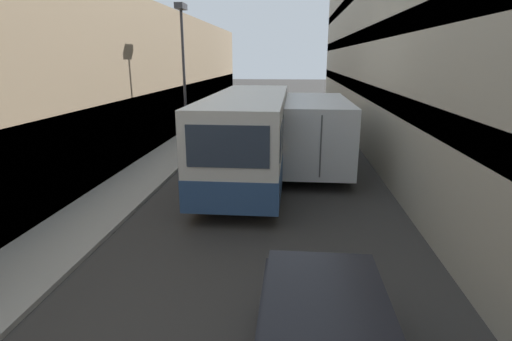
{
  "coord_description": "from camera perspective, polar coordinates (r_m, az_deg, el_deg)",
  "views": [
    {
      "loc": [
        0.91,
        1.1,
        4.35
      ],
      "look_at": [
        -0.01,
        10.85,
        1.6
      ],
      "focal_mm": 28.0,
      "sensor_mm": 36.0,
      "label": 1
    }
  ],
  "objects": [
    {
      "name": "panel_van",
      "position": [
        26.9,
        1.3,
        8.65
      ],
      "size": [
        1.94,
        4.23,
        1.86
      ],
      "color": "#BCBCC1",
      "rests_on": "ground_plane"
    },
    {
      "name": "ground_plane",
      "position": [
        14.59,
        1.55,
        -1.65
      ],
      "size": [
        150.0,
        150.0,
        0.0
      ],
      "primitive_type": "plane",
      "color": "#33302D"
    },
    {
      "name": "bus",
      "position": [
        14.73,
        -1.0,
        5.15
      ],
      "size": [
        2.61,
        9.68,
        3.12
      ],
      "color": "silver",
      "rests_on": "ground_plane"
    },
    {
      "name": "box_truck",
      "position": [
        17.15,
        8.36,
        6.09
      ],
      "size": [
        2.43,
        8.81,
        2.81
      ],
      "color": "silver",
      "rests_on": "ground_plane"
    },
    {
      "name": "building_left_shopfront",
      "position": [
        15.97,
        -24.17,
        10.12
      ],
      "size": [
        2.4,
        60.0,
        6.98
      ],
      "color": "#847056",
      "rests_on": "ground_plane"
    },
    {
      "name": "sidewalk_left",
      "position": [
        15.59,
        -15.99,
        -0.9
      ],
      "size": [
        2.1,
        60.0,
        0.11
      ],
      "color": "#9E998E",
      "rests_on": "ground_plane"
    },
    {
      "name": "building_right_apartment",
      "position": [
        14.67,
        24.76,
        19.86
      ],
      "size": [
        2.4,
        60.0,
        11.57
      ],
      "color": "#A89E89",
      "rests_on": "ground_plane"
    },
    {
      "name": "street_lamp",
      "position": [
        18.22,
        -10.4,
        16.35
      ],
      "size": [
        0.36,
        0.8,
        6.47
      ],
      "color": "#38383D",
      "rests_on": "sidewalk_left"
    }
  ]
}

